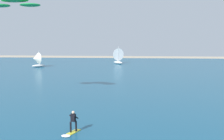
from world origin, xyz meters
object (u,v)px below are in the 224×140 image
Objects in this scene: kitesurfer at (72,125)px; sailboat_mid_left at (117,56)px; kite at (15,3)px; sailboat_trailing at (37,60)px.

sailboat_mid_left reaches higher than kitesurfer.
kite is 49.80m from sailboat_mid_left.
kite is 39.78m from sailboat_trailing.
sailboat_mid_left is 1.21× the size of sailboat_trailing.
kite reaches higher than sailboat_trailing.
sailboat_trailing is at bearing 107.38° from kite.
sailboat_trailing is (-19.46, -11.44, -0.39)m from sailboat_mid_left.
sailboat_trailing is at bearing 113.20° from kitesurfer.
sailboat_trailing reaches higher than kitesurfer.
kitesurfer is 58.52m from sailboat_mid_left.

